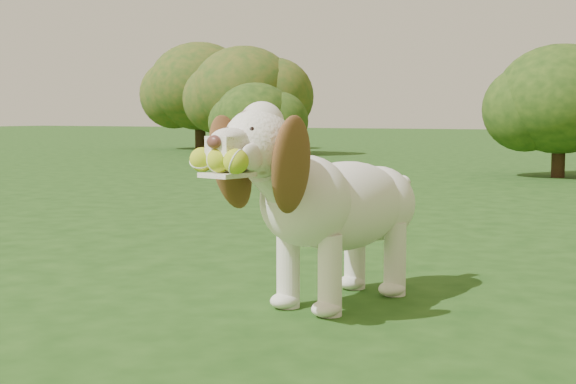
% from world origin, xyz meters
% --- Properties ---
extents(ground, '(80.00, 80.00, 0.00)m').
position_xyz_m(ground, '(0.00, 0.00, 0.00)').
color(ground, '#1A4012').
rests_on(ground, ground).
extents(dog, '(0.61, 1.26, 0.83)m').
position_xyz_m(dog, '(-0.15, 0.45, 0.44)').
color(dog, white).
rests_on(dog, ground).
extents(shrub_a, '(1.22, 1.22, 1.26)m').
position_xyz_m(shrub_a, '(-4.82, 8.16, 0.74)').
color(shrub_a, '#382314').
rests_on(shrub_a, ground).
extents(shrub_e, '(2.02, 2.02, 2.09)m').
position_xyz_m(shrub_e, '(-6.62, 10.93, 1.23)').
color(shrub_e, '#382314').
rests_on(shrub_e, ground).
extents(shrub_b, '(1.58, 1.58, 1.64)m').
position_xyz_m(shrub_b, '(-0.35, 7.84, 0.96)').
color(shrub_b, '#382314').
rests_on(shrub_b, ground).
extents(shrub_g, '(2.30, 2.30, 2.39)m').
position_xyz_m(shrub_g, '(-8.77, 12.67, 1.40)').
color(shrub_g, '#382314').
rests_on(shrub_g, ground).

